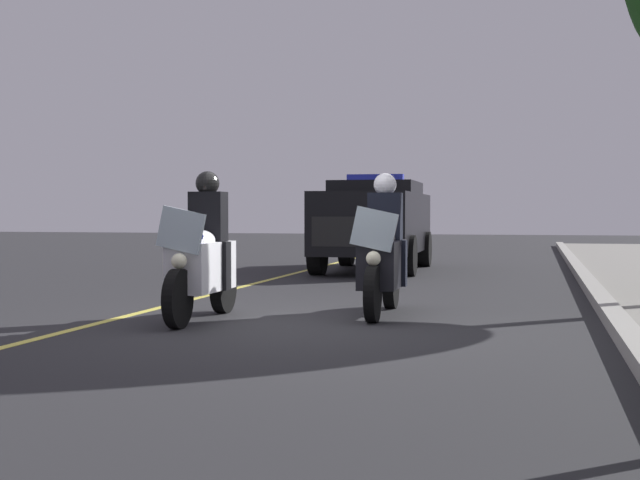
# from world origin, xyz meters

# --- Properties ---
(ground_plane) EXTENTS (80.00, 80.00, 0.00)m
(ground_plane) POSITION_xyz_m (0.00, 0.00, 0.00)
(ground_plane) COLOR #28282B
(curb_strip) EXTENTS (48.00, 0.24, 0.15)m
(curb_strip) POSITION_xyz_m (0.00, 3.43, 0.07)
(curb_strip) COLOR #9E9B93
(curb_strip) RESTS_ON ground
(lane_stripe_center) EXTENTS (48.00, 0.12, 0.01)m
(lane_stripe_center) POSITION_xyz_m (0.00, -2.16, 0.00)
(lane_stripe_center) COLOR #E0D14C
(lane_stripe_center) RESTS_ON ground
(police_motorcycle_lead_left) EXTENTS (2.14, 0.57, 1.72)m
(police_motorcycle_lead_left) POSITION_xyz_m (-0.16, -1.14, 0.70)
(police_motorcycle_lead_left) COLOR black
(police_motorcycle_lead_left) RESTS_ON ground
(police_motorcycle_lead_right) EXTENTS (2.14, 0.57, 1.72)m
(police_motorcycle_lead_right) POSITION_xyz_m (-1.16, 0.78, 0.70)
(police_motorcycle_lead_right) COLOR black
(police_motorcycle_lead_right) RESTS_ON ground
(police_suv) EXTENTS (4.95, 2.17, 2.05)m
(police_suv) POSITION_xyz_m (-9.13, -0.75, 1.07)
(police_suv) COLOR black
(police_suv) RESTS_ON ground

